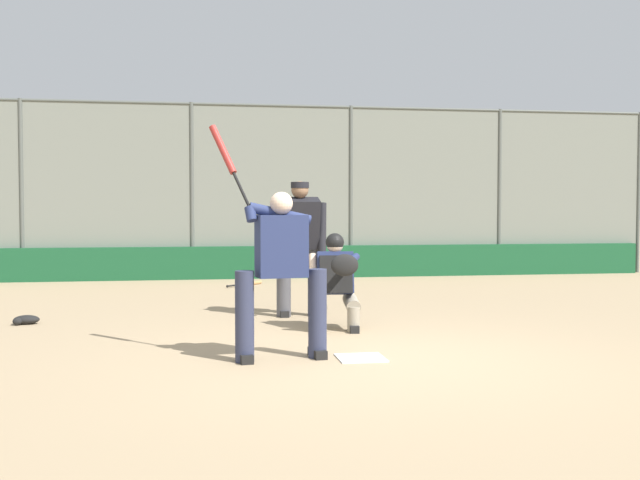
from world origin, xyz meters
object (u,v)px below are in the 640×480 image
Objects in this scene: batter_at_plate at (280,268)px; spare_bat_near_backstop at (249,284)px; umpire_home at (300,244)px; fielding_glove_on_dirt at (25,320)px; catcher_behind_plate at (336,280)px.

batter_at_plate is 3.18× the size of spare_bat_near_backstop.
batter_at_plate is 2.73m from umpire_home.
batter_at_plate reaches higher than umpire_home.
batter_at_plate reaches higher than fielding_glove_on_dirt.
catcher_behind_plate is 5.17m from spare_bat_near_backstop.
umpire_home reaches higher than spare_bat_near_backstop.
spare_bat_near_backstop is at bearing -78.25° from catcher_behind_plate.
batter_at_plate is at bearing 67.25° from catcher_behind_plate.
fielding_glove_on_dirt is (3.31, 0.11, -0.87)m from umpire_home.
batter_at_plate is 6.71m from spare_bat_near_backstop.
umpire_home is 3.43m from fielding_glove_on_dirt.
umpire_home reaches higher than catcher_behind_plate.
umpire_home is 5.74× the size of fielding_glove_on_dirt.
spare_bat_near_backstop is 5.03m from fielding_glove_on_dirt.
umpire_home is at bearing -109.72° from batter_at_plate.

